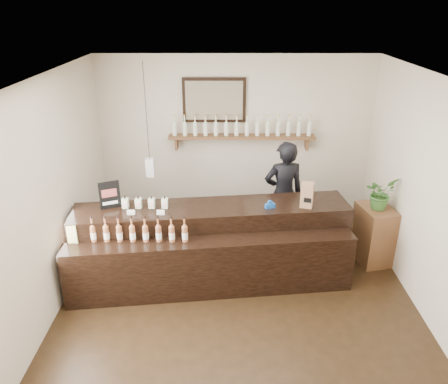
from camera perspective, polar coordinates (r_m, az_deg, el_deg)
ground at (r=5.78m, az=1.86°, el=-14.24°), size 5.00×5.00×0.00m
room_shell at (r=4.92m, az=2.12°, el=1.59°), size 5.00×5.00×5.00m
back_wall_decor at (r=7.15m, az=0.42°, el=9.17°), size 2.66×0.96×1.69m
counter at (r=5.97m, az=-1.61°, el=-7.21°), size 3.75×1.41×1.21m
promo_sign at (r=5.89m, az=-14.71°, el=-0.39°), size 0.26×0.13×0.38m
paper_bag at (r=5.84m, az=10.80°, el=-0.38°), size 0.19×0.16×0.35m
tape_dispenser at (r=5.79m, az=6.03°, el=-1.71°), size 0.14×0.09×0.11m
side_cabinet at (r=6.75m, az=18.97°, el=-5.26°), size 0.54×0.66×0.85m
potted_plant at (r=6.47m, az=19.73°, el=-0.15°), size 0.55×0.54×0.46m
shopkeeper at (r=6.69m, az=7.80°, el=0.59°), size 0.76×0.57×1.89m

